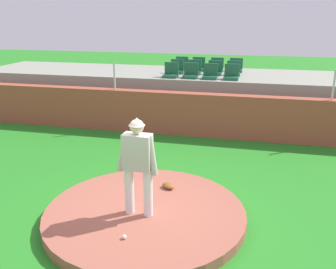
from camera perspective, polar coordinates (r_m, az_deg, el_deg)
ground_plane at (r=7.22m, az=-3.51°, el=-12.78°), size 60.00×60.00×0.00m
pitchers_mound at (r=7.17m, az=-3.52°, el=-12.11°), size 3.77×3.77×0.20m
pitcher at (r=6.54m, az=-4.68°, el=-3.91°), size 0.78×0.30×1.83m
baseball at (r=6.31m, az=-6.74°, el=-15.36°), size 0.07×0.07×0.07m
fielding_glove at (r=7.88m, az=0.02°, el=-7.88°), size 0.36×0.34×0.11m
brick_barrier at (r=11.72m, az=3.92°, el=3.11°), size 17.90×0.40×1.36m
fence_post_left at (r=12.18m, az=-8.23°, el=8.88°), size 0.06×0.06×0.86m
fence_post_right at (r=11.53m, az=24.13°, el=6.98°), size 0.06×0.06×0.86m
bleacher_platform at (r=14.03m, az=5.63°, el=6.10°), size 17.24×3.34×1.61m
stadium_chair_0 at (r=12.93m, az=0.46°, el=9.49°), size 0.48×0.44×0.50m
stadium_chair_1 at (r=12.82m, az=3.51°, el=9.38°), size 0.48×0.44×0.50m
stadium_chair_2 at (r=12.70m, az=6.49°, el=9.22°), size 0.48×0.44×0.50m
stadium_chair_3 at (r=12.66m, az=9.71°, el=9.05°), size 0.48×0.44×0.50m
stadium_chair_4 at (r=13.82m, az=1.35°, el=10.04°), size 0.48×0.44×0.50m
stadium_chair_5 at (r=13.68m, az=4.05°, el=9.92°), size 0.48×0.44×0.50m
stadium_chair_6 at (r=13.57m, az=7.19°, el=9.76°), size 0.48×0.44×0.50m
stadium_chair_7 at (r=13.53m, az=10.02°, el=9.61°), size 0.48×0.44×0.50m
stadium_chair_8 at (r=14.68m, az=2.10°, el=10.51°), size 0.48×0.44×0.50m
stadium_chair_9 at (r=14.53m, az=4.70°, el=10.38°), size 0.48×0.44×0.50m
stadium_chair_10 at (r=14.44m, az=7.52°, el=10.24°), size 0.48×0.44×0.50m
stadium_chair_11 at (r=14.39m, az=10.39°, el=10.08°), size 0.48×0.44×0.50m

